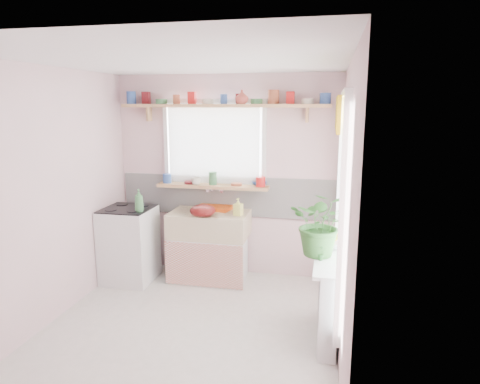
# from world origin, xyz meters

# --- Properties ---
(room) EXTENTS (3.20, 3.20, 3.20)m
(room) POSITION_xyz_m (0.66, 0.86, 1.37)
(room) COLOR silver
(room) RESTS_ON ground
(sink_unit) EXTENTS (0.95, 0.65, 1.11)m
(sink_unit) POSITION_xyz_m (-0.15, 1.29, 0.43)
(sink_unit) COLOR white
(sink_unit) RESTS_ON ground
(cooker) EXTENTS (0.58, 0.58, 0.93)m
(cooker) POSITION_xyz_m (-1.10, 1.05, 0.46)
(cooker) COLOR white
(cooker) RESTS_ON ground
(radiator_ledge) EXTENTS (0.22, 0.95, 0.78)m
(radiator_ledge) POSITION_xyz_m (1.30, 0.20, 0.40)
(radiator_ledge) COLOR white
(radiator_ledge) RESTS_ON ground
(windowsill) EXTENTS (1.40, 0.22, 0.04)m
(windowsill) POSITION_xyz_m (-0.15, 1.48, 1.14)
(windowsill) COLOR tan
(windowsill) RESTS_ON room
(pine_shelf) EXTENTS (2.52, 0.24, 0.04)m
(pine_shelf) POSITION_xyz_m (0.00, 1.47, 2.12)
(pine_shelf) COLOR tan
(pine_shelf) RESTS_ON room
(shelf_crockery) EXTENTS (2.47, 0.11, 0.12)m
(shelf_crockery) POSITION_xyz_m (-0.02, 1.47, 2.19)
(shelf_crockery) COLOR #3359A5
(shelf_crockery) RESTS_ON pine_shelf
(sill_crockery) EXTENTS (1.35, 0.11, 0.12)m
(sill_crockery) POSITION_xyz_m (-0.15, 1.48, 1.22)
(sill_crockery) COLOR #3359A5
(sill_crockery) RESTS_ON windowsill
(dish_tray) EXTENTS (0.48, 0.40, 0.04)m
(dish_tray) POSITION_xyz_m (-0.12, 1.50, 0.87)
(dish_tray) COLOR #F15A15
(dish_tray) RESTS_ON sink_unit
(colander) EXTENTS (0.35, 0.35, 0.14)m
(colander) POSITION_xyz_m (-0.17, 1.10, 0.92)
(colander) COLOR #5B100F
(colander) RESTS_ON sink_unit
(jade_plant) EXTENTS (0.57, 0.50, 0.61)m
(jade_plant) POSITION_xyz_m (1.21, 0.26, 1.08)
(jade_plant) COLOR #306528
(jade_plant) RESTS_ON radiator_ledge
(fruit_bowl) EXTENTS (0.33, 0.33, 0.08)m
(fruit_bowl) POSITION_xyz_m (1.33, 0.52, 0.81)
(fruit_bowl) COLOR silver
(fruit_bowl) RESTS_ON radiator_ledge
(herb_pot) EXTENTS (0.10, 0.07, 0.20)m
(herb_pot) POSITION_xyz_m (1.21, 0.12, 0.87)
(herb_pot) COLOR #296528
(herb_pot) RESTS_ON radiator_ledge
(soap_bottle_sink) EXTENTS (0.11, 0.11, 0.21)m
(soap_bottle_sink) POSITION_xyz_m (0.22, 1.23, 0.95)
(soap_bottle_sink) COLOR #E0E465
(soap_bottle_sink) RESTS_ON sink_unit
(sill_cup) EXTENTS (0.15, 0.15, 0.09)m
(sill_cup) POSITION_xyz_m (-0.35, 1.42, 1.21)
(sill_cup) COLOR beige
(sill_cup) RESTS_ON windowsill
(sill_bowl) EXTENTS (0.23, 0.23, 0.06)m
(sill_bowl) POSITION_xyz_m (0.42, 1.54, 1.19)
(sill_bowl) COLOR #3357A7
(sill_bowl) RESTS_ON windowsill
(shelf_vase) EXTENTS (0.19, 0.19, 0.16)m
(shelf_vase) POSITION_xyz_m (0.23, 1.41, 2.22)
(shelf_vase) COLOR #B04136
(shelf_vase) RESTS_ON pine_shelf
(cooker_bottle) EXTENTS (0.13, 0.13, 0.26)m
(cooker_bottle) POSITION_xyz_m (-0.88, 0.92, 1.05)
(cooker_bottle) COLOR #468D50
(cooker_bottle) RESTS_ON cooker
(fruit) EXTENTS (0.20, 0.14, 0.10)m
(fruit) POSITION_xyz_m (1.34, 0.53, 0.87)
(fruit) COLOR orange
(fruit) RESTS_ON fruit_bowl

